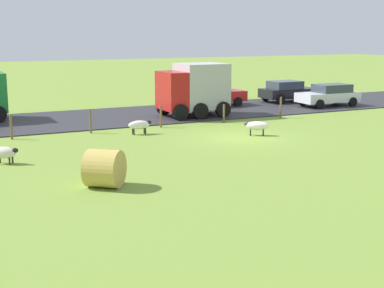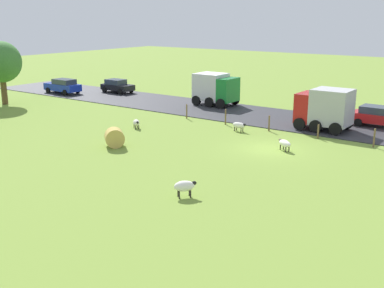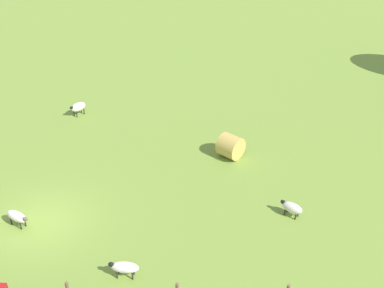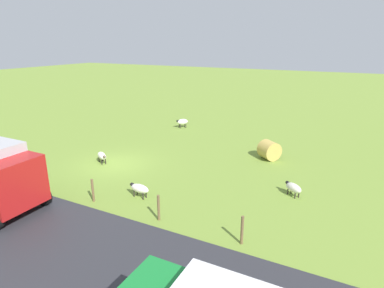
# 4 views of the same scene
# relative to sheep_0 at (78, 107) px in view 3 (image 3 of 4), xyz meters

# --- Properties ---
(ground_plane) EXTENTS (160.00, 160.00, 0.00)m
(ground_plane) POSITION_rel_sheep_0_xyz_m (10.46, 0.63, -0.57)
(ground_plane) COLOR olive
(sheep_0) EXTENTS (1.14, 1.09, 0.85)m
(sheep_0) POSITION_rel_sheep_0_xyz_m (0.00, 0.00, 0.00)
(sheep_0) COLOR white
(sheep_0) RESTS_ON ground_plane
(sheep_1) EXTENTS (0.54, 1.24, 0.72)m
(sheep_1) POSITION_rel_sheep_0_xyz_m (13.58, 4.88, -0.08)
(sheep_1) COLOR white
(sheep_1) RESTS_ON ground_plane
(sheep_2) EXTENTS (0.96, 1.08, 0.70)m
(sheep_2) POSITION_rel_sheep_0_xyz_m (9.74, 12.07, -0.11)
(sheep_2) COLOR silver
(sheep_2) RESTS_ON ground_plane
(sheep_3) EXTENTS (0.99, 1.25, 0.73)m
(sheep_3) POSITION_rel_sheep_0_xyz_m (10.64, -0.35, -0.07)
(sheep_3) COLOR white
(sheep_3) RESTS_ON ground_plane
(hay_bale_0) EXTENTS (1.73, 1.71, 1.30)m
(hay_bale_0) POSITION_rel_sheep_0_xyz_m (4.73, 9.50, 0.08)
(hay_bale_0) COLOR tan
(hay_bale_0) RESTS_ON ground_plane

